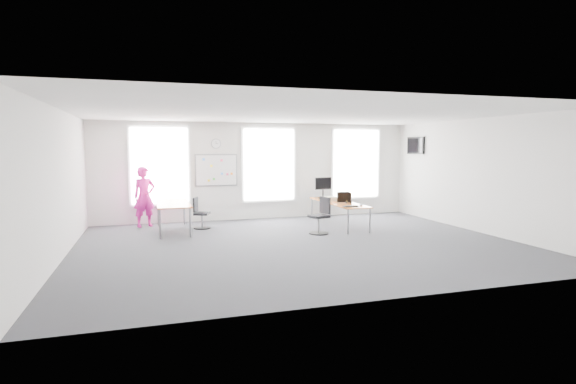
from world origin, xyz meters
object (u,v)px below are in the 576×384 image
object	(u,v)px
headphones	(348,202)
monitor	(323,185)
desk_right	(338,203)
desk_left	(173,205)
keyboard	(351,206)
chair_left	(200,215)
person	(144,197)
chair_right	(321,218)

from	to	relation	value
headphones	monitor	distance (m)	1.66
desk_right	monitor	distance (m)	1.26
desk_left	desk_right	bearing A→B (deg)	-5.62
keyboard	headphones	size ratio (longest dim) A/B	2.45
chair_left	headphones	distance (m)	4.13
keyboard	chair_left	bearing A→B (deg)	158.98
chair_left	monitor	xyz separation A→B (m)	(3.85, 0.54, 0.68)
person	keyboard	size ratio (longest dim) A/B	4.13
desk_right	headphones	world-z (taller)	headphones
person	chair_right	bearing A→B (deg)	-49.99
desk_right	monitor	size ratio (longest dim) A/B	4.48
desk_left	headphones	bearing A→B (deg)	-10.66
headphones	desk_right	bearing A→B (deg)	89.97
chair_left	headphones	bearing A→B (deg)	-83.49
desk_left	chair_right	size ratio (longest dim) A/B	2.21
chair_left	monitor	world-z (taller)	monitor
desk_left	headphones	size ratio (longest dim) A/B	12.54
headphones	person	bearing A→B (deg)	146.18
desk_right	keyboard	xyz separation A→B (m)	(-0.14, -1.12, 0.05)
desk_left	chair_left	distance (m)	0.82
headphones	monitor	size ratio (longest dim) A/B	0.27
headphones	monitor	bearing A→B (deg)	79.14
person	headphones	xyz separation A→B (m)	(5.43, -1.87, -0.12)
desk_right	chair_right	size ratio (longest dim) A/B	2.95
chair_right	headphones	size ratio (longest dim) A/B	5.67
desk_right	person	xyz separation A→B (m)	(-5.32, 1.44, 0.21)
desk_right	chair_left	xyz separation A→B (m)	(-3.85, 0.65, -0.26)
chair_right	headphones	xyz separation A→B (m)	(1.06, 0.59, 0.31)
keyboard	desk_left	bearing A→B (deg)	165.01
desk_right	keyboard	world-z (taller)	keyboard
desk_right	monitor	bearing A→B (deg)	89.88
keyboard	monitor	distance (m)	2.35
chair_left	keyboard	size ratio (longest dim) A/B	2.11
desk_left	chair_left	xyz separation A→B (m)	(0.73, 0.20, -0.32)
chair_right	chair_left	bearing A→B (deg)	-135.94
desk_left	monitor	xyz separation A→B (m)	(4.59, 0.74, 0.36)
person	desk_right	bearing A→B (deg)	-35.72
person	desk_left	bearing A→B (deg)	-74.05
headphones	keyboard	bearing A→B (deg)	-125.26
person	chair_left	bearing A→B (deg)	-48.85
desk_left	keyboard	world-z (taller)	desk_left
person	keyboard	xyz separation A→B (m)	(5.17, -2.56, -0.16)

